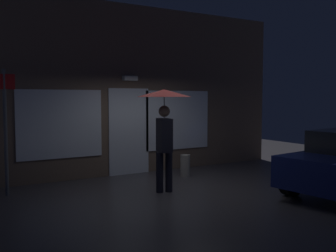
% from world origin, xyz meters
% --- Properties ---
extents(ground_plane, '(18.00, 18.00, 0.00)m').
position_xyz_m(ground_plane, '(0.00, 0.00, 0.00)').
color(ground_plane, '#423F44').
extents(building_facade, '(9.28, 0.48, 4.32)m').
position_xyz_m(building_facade, '(-0.00, 2.35, 2.13)').
color(building_facade, brown).
rests_on(building_facade, ground).
extents(person_with_umbrella, '(1.12, 1.12, 2.13)m').
position_xyz_m(person_with_umbrella, '(-0.18, 0.07, 1.64)').
color(person_with_umbrella, black).
rests_on(person_with_umbrella, ground).
extents(street_sign_post, '(0.40, 0.07, 2.53)m').
position_xyz_m(street_sign_post, '(-3.04, 1.44, 1.43)').
color(street_sign_post, '#595B60').
rests_on(street_sign_post, ground).
extents(sidewalk_bollard, '(0.24, 0.24, 0.54)m').
position_xyz_m(sidewalk_bollard, '(1.08, 1.20, 0.27)').
color(sidewalk_bollard, '#9E998E').
rests_on(sidewalk_bollard, ground).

